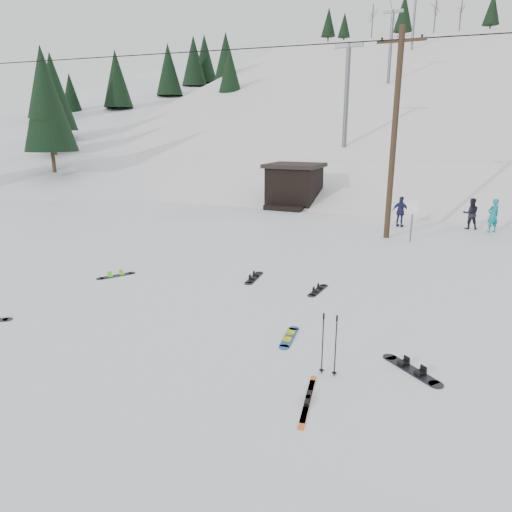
% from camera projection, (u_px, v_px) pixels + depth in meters
% --- Properties ---
extents(ground, '(200.00, 200.00, 0.00)m').
position_uv_depth(ground, '(186.00, 366.00, 9.63)').
color(ground, white).
rests_on(ground, ground).
extents(ski_slope, '(60.00, 85.24, 65.97)m').
position_uv_depth(ski_slope, '(411.00, 260.00, 61.24)').
color(ski_slope, white).
rests_on(ski_slope, ground).
extents(ridge_left, '(47.54, 95.03, 58.38)m').
position_uv_depth(ridge_left, '(158.00, 239.00, 68.95)').
color(ridge_left, white).
rests_on(ridge_left, ground).
extents(treeline_left, '(20.00, 64.00, 10.00)m').
position_uv_depth(treeline_left, '(129.00, 169.00, 58.20)').
color(treeline_left, black).
rests_on(treeline_left, ground).
extents(treeline_crest, '(50.00, 6.00, 10.00)m').
position_uv_depth(treeline_crest, '(435.00, 157.00, 85.35)').
color(treeline_crest, black).
rests_on(treeline_crest, ski_slope).
extents(utility_pole, '(2.00, 0.26, 9.00)m').
position_uv_depth(utility_pole, '(394.00, 133.00, 19.93)').
color(utility_pole, '#3A2819').
rests_on(utility_pole, ground).
extents(trail_sign, '(0.50, 0.09, 1.85)m').
position_uv_depth(trail_sign, '(412.00, 213.00, 20.03)').
color(trail_sign, '#595B60').
rests_on(trail_sign, ground).
extents(lift_hut, '(3.40, 4.10, 2.75)m').
position_uv_depth(lift_hut, '(294.00, 185.00, 29.67)').
color(lift_hut, black).
rests_on(lift_hut, ground).
extents(lift_tower_near, '(2.20, 0.36, 8.00)m').
position_uv_depth(lift_tower_near, '(347.00, 90.00, 35.52)').
color(lift_tower_near, '#595B60').
rests_on(lift_tower_near, ski_slope).
extents(lift_tower_mid, '(2.20, 0.36, 8.00)m').
position_uv_depth(lift_tower_mid, '(391.00, 43.00, 51.40)').
color(lift_tower_mid, '#595B60').
rests_on(lift_tower_mid, ski_slope).
extents(lift_tower_far, '(2.20, 0.36, 8.00)m').
position_uv_depth(lift_tower_far, '(414.00, 18.00, 67.29)').
color(lift_tower_far, '#595B60').
rests_on(lift_tower_far, ski_slope).
extents(hero_snowboard, '(0.38, 1.31, 0.09)m').
position_uv_depth(hero_snowboard, '(289.00, 337.00, 10.91)').
color(hero_snowboard, '#194DA4').
rests_on(hero_snowboard, ground).
extents(hero_skis, '(0.40, 1.75, 0.09)m').
position_uv_depth(hero_skis, '(308.00, 400.00, 8.36)').
color(hero_skis, '#E05317').
rests_on(hero_skis, ground).
extents(ski_poles, '(0.36, 0.10, 1.31)m').
position_uv_depth(ski_poles, '(329.00, 344.00, 9.11)').
color(ski_poles, black).
rests_on(ski_poles, ground).
extents(board_scatter_b, '(0.41, 1.46, 0.10)m').
position_uv_depth(board_scatter_b, '(254.00, 278.00, 15.30)').
color(board_scatter_b, black).
rests_on(board_scatter_b, ground).
extents(board_scatter_c, '(0.82, 1.18, 0.09)m').
position_uv_depth(board_scatter_c, '(116.00, 275.00, 15.54)').
color(board_scatter_c, black).
rests_on(board_scatter_c, ground).
extents(board_scatter_d, '(1.28, 1.07, 0.11)m').
position_uv_depth(board_scatter_d, '(412.00, 369.00, 9.41)').
color(board_scatter_d, black).
rests_on(board_scatter_d, ground).
extents(board_scatter_f, '(0.33, 1.32, 0.09)m').
position_uv_depth(board_scatter_f, '(318.00, 290.00, 14.11)').
color(board_scatter_f, black).
rests_on(board_scatter_f, ground).
extents(skier_teal, '(0.71, 0.68, 1.64)m').
position_uv_depth(skier_teal, '(493.00, 216.00, 22.04)').
color(skier_teal, '#0D7E86').
rests_on(skier_teal, ground).
extents(skier_dark, '(0.86, 0.74, 1.56)m').
position_uv_depth(skier_dark, '(471.00, 214.00, 22.81)').
color(skier_dark, black).
rests_on(skier_dark, ground).
extents(skier_navy, '(0.98, 0.62, 1.56)m').
position_uv_depth(skier_navy, '(401.00, 212.00, 23.32)').
color(skier_navy, '#1B1F45').
rests_on(skier_navy, ground).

